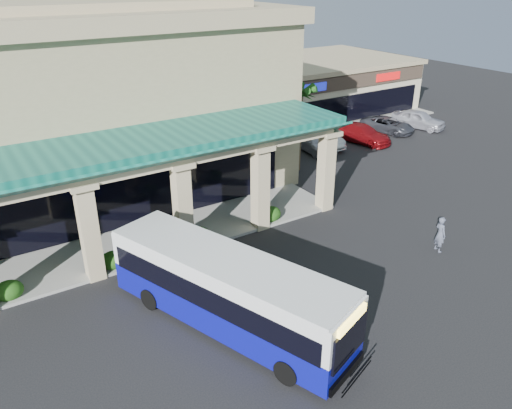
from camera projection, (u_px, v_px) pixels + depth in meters
ground at (295, 281)px, 22.64m from camera, size 110.00×110.00×0.00m
main_building at (18, 108)px, 28.46m from camera, size 30.80×14.80×11.35m
arcade at (67, 211)px, 22.67m from camera, size 30.00×6.20×5.70m
strip_mall at (296, 87)px, 48.66m from camera, size 22.50×12.50×4.90m
palm_0 at (300, 125)px, 33.76m from camera, size 2.40×2.40×6.60m
palm_1 at (286, 118)px, 36.70m from camera, size 2.40×2.40×5.80m
broadleaf_tree at (228, 114)px, 39.73m from camera, size 2.60×2.60×4.81m
transit_bus at (227, 292)px, 19.22m from camera, size 6.11×11.20×3.07m
pedestrian at (440, 234)px, 24.70m from camera, size 0.61×0.77×1.87m
car_silver at (313, 142)px, 38.53m from camera, size 2.17×4.65×1.54m
car_white at (319, 136)px, 39.58m from camera, size 1.82×4.94×1.61m
car_red at (361, 133)px, 40.56m from camera, size 3.22×5.39×1.46m
car_gray at (387, 125)px, 43.10m from camera, size 3.33×5.05×1.29m
car_extra at (418, 119)px, 44.17m from camera, size 3.22×5.04×1.60m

